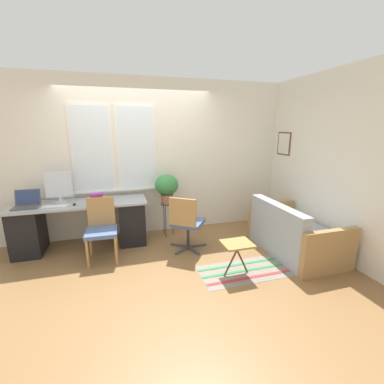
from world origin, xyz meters
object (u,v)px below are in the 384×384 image
(potted_plant, at_px, (167,186))
(keyboard, at_px, (55,207))
(office_chair_swivel, at_px, (186,222))
(laptop, at_px, (27,203))
(couch_loveseat, at_px, (293,236))
(monitor, at_px, (59,187))
(desk_chair_wooden, at_px, (101,228))
(folding_stool, at_px, (237,246))
(book_stack, at_px, (97,199))
(mouse, at_px, (74,204))
(plant_stand, at_px, (167,208))

(potted_plant, bearing_deg, keyboard, -172.93)
(office_chair_swivel, bearing_deg, laptop, 21.97)
(couch_loveseat, bearing_deg, monitor, 70.75)
(desk_chair_wooden, distance_m, folding_stool, 1.94)
(keyboard, bearing_deg, desk_chair_wooden, -27.32)
(keyboard, height_order, book_stack, book_stack)
(mouse, height_order, office_chair_swivel, office_chair_swivel)
(monitor, bearing_deg, mouse, -43.15)
(folding_stool, bearing_deg, potted_plant, 112.11)
(desk_chair_wooden, bearing_deg, plant_stand, 28.11)
(plant_stand, bearing_deg, laptop, -177.75)
(desk_chair_wooden, distance_m, plant_stand, 1.20)
(office_chair_swivel, xyz_separation_m, couch_loveseat, (1.54, -0.53, -0.19))
(folding_stool, bearing_deg, book_stack, 144.39)
(monitor, distance_m, mouse, 0.38)
(keyboard, relative_size, potted_plant, 0.68)
(mouse, xyz_separation_m, office_chair_swivel, (1.63, -0.45, -0.29))
(book_stack, distance_m, potted_plant, 1.15)
(laptop, bearing_deg, book_stack, -10.54)
(laptop, distance_m, couch_loveseat, 4.01)
(office_chair_swivel, bearing_deg, desk_chair_wooden, 31.05)
(desk_chair_wooden, xyz_separation_m, office_chair_swivel, (1.25, -0.10, -0.01))
(monitor, height_order, keyboard, monitor)
(book_stack, xyz_separation_m, desk_chair_wooden, (0.05, -0.27, -0.35))
(monitor, bearing_deg, keyboard, -99.81)
(book_stack, relative_size, couch_loveseat, 0.16)
(desk_chair_wooden, height_order, couch_loveseat, desk_chair_wooden)
(keyboard, bearing_deg, mouse, 3.57)
(plant_stand, distance_m, folding_stool, 1.63)
(office_chair_swivel, xyz_separation_m, folding_stool, (0.44, -0.86, -0.06))
(laptop, relative_size, keyboard, 0.99)
(desk_chair_wooden, xyz_separation_m, potted_plant, (1.07, 0.54, 0.42))
(laptop, height_order, couch_loveseat, laptop)
(potted_plant, bearing_deg, desk_chair_wooden, -153.20)
(laptop, height_order, book_stack, laptop)
(monitor, height_order, mouse, monitor)
(mouse, relative_size, plant_stand, 0.11)
(monitor, height_order, folding_stool, monitor)
(office_chair_swivel, height_order, plant_stand, office_chair_swivel)
(office_chair_swivel, bearing_deg, couch_loveseat, -163.12)
(book_stack, distance_m, plant_stand, 1.19)
(office_chair_swivel, bearing_deg, keyboard, 22.86)
(couch_loveseat, bearing_deg, mouse, 72.85)
(plant_stand, xyz_separation_m, potted_plant, (0.00, 0.00, 0.39))
(monitor, relative_size, potted_plant, 0.96)
(desk_chair_wooden, bearing_deg, keyboard, 154.00)
(mouse, bearing_deg, folding_stool, -32.46)
(desk_chair_wooden, height_order, office_chair_swivel, desk_chair_wooden)
(couch_loveseat, xyz_separation_m, folding_stool, (-1.11, -0.33, 0.13))
(keyboard, height_order, mouse, mouse)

